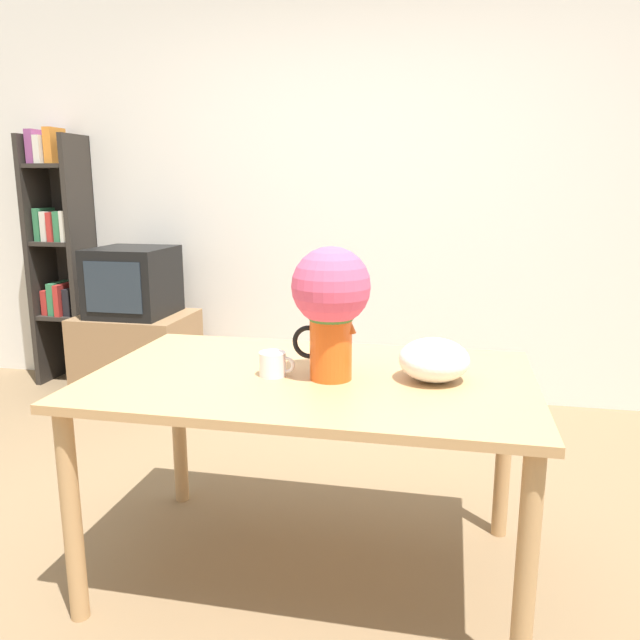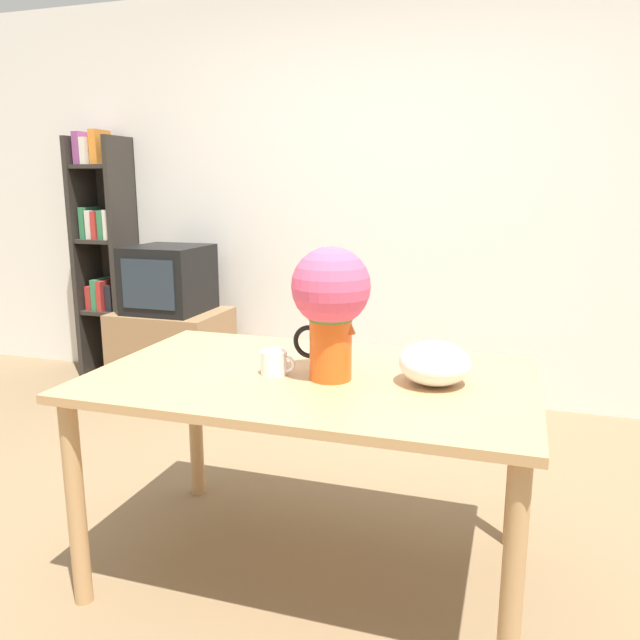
# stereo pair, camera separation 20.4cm
# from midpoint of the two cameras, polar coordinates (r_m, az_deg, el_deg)

# --- Properties ---
(ground_plane) EXTENTS (12.00, 12.00, 0.00)m
(ground_plane) POSITION_cam_midpoint_polar(r_m,az_deg,el_deg) (2.48, -7.44, -21.69)
(ground_plane) COLOR #7F6647
(wall_back) EXTENTS (8.00, 0.05, 2.60)m
(wall_back) POSITION_cam_midpoint_polar(r_m,az_deg,el_deg) (4.07, 1.86, 11.14)
(wall_back) COLOR silver
(wall_back) RESTS_ON ground_plane
(table) EXTENTS (1.49, 0.92, 0.75)m
(table) POSITION_cam_midpoint_polar(r_m,az_deg,el_deg) (2.15, -3.54, -7.37)
(table) COLOR tan
(table) RESTS_ON ground_plane
(flower_vase) EXTENTS (0.26, 0.26, 0.44)m
(flower_vase) POSITION_cam_midpoint_polar(r_m,az_deg,el_deg) (2.02, -1.90, 1.86)
(flower_vase) COLOR #E05619
(flower_vase) RESTS_ON table
(coffee_mug) EXTENTS (0.12, 0.09, 0.08)m
(coffee_mug) POSITION_cam_midpoint_polar(r_m,az_deg,el_deg) (2.12, -7.05, -4.06)
(coffee_mug) COLOR white
(coffee_mug) RESTS_ON table
(white_bowl) EXTENTS (0.23, 0.23, 0.14)m
(white_bowl) POSITION_cam_midpoint_polar(r_m,az_deg,el_deg) (2.06, 7.61, -3.67)
(white_bowl) COLOR white
(white_bowl) RESTS_ON table
(tv_stand) EXTENTS (0.69, 0.55, 0.57)m
(tv_stand) POSITION_cam_midpoint_polar(r_m,az_deg,el_deg) (4.25, -17.64, -3.26)
(tv_stand) COLOR #8E6B47
(tv_stand) RESTS_ON ground_plane
(tv_set) EXTENTS (0.47, 0.49, 0.43)m
(tv_set) POSITION_cam_midpoint_polar(r_m,az_deg,el_deg) (4.15, -18.10, 3.36)
(tv_set) COLOR black
(tv_set) RESTS_ON tv_stand
(bookshelf) EXTENTS (0.36, 0.32, 1.75)m
(bookshelf) POSITION_cam_midpoint_polar(r_m,az_deg,el_deg) (4.73, -23.68, 5.89)
(bookshelf) COLOR #2D2823
(bookshelf) RESTS_ON ground_plane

